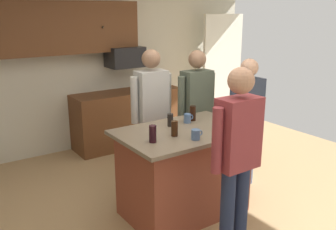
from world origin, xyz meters
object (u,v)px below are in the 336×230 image
at_px(glass_stout_tall, 193,113).
at_px(kitchen_island, 184,171).
at_px(mug_blue_stoneware, 188,118).
at_px(glass_dark_ale, 216,122).
at_px(person_guest_by_door, 247,115).
at_px(glass_short_whisky, 175,129).
at_px(person_elder_center, 152,108).
at_px(tumbler_amber, 170,120).
at_px(person_guest_right, 196,106).
at_px(person_guest_left, 237,150).
at_px(glass_pilsner, 153,134).
at_px(mug_ceramic_white, 196,134).
at_px(microwave_over_range, 125,57).

bearing_deg(glass_stout_tall, kitchen_island, -141.95).
xyz_separation_m(mug_blue_stoneware, glass_dark_ale, (0.10, -0.36, 0.03)).
bearing_deg(person_guest_by_door, glass_short_whisky, 3.60).
xyz_separation_m(person_elder_center, glass_dark_ale, (0.19, -0.98, 0.03)).
xyz_separation_m(kitchen_island, tumbler_amber, (-0.04, 0.19, 0.54)).
height_order(person_guest_right, person_guest_left, person_guest_left).
relative_size(glass_pilsner, glass_dark_ale, 1.09).
bearing_deg(mug_ceramic_white, glass_dark_ale, 19.51).
bearing_deg(kitchen_island, person_guest_right, 43.42).
xyz_separation_m(glass_short_whisky, glass_stout_tall, (0.49, 0.33, 0.01)).
distance_m(person_elder_center, mug_ceramic_white, 1.13).
bearing_deg(glass_short_whisky, glass_dark_ale, -7.95).
relative_size(glass_stout_tall, glass_dark_ale, 1.11).
xyz_separation_m(kitchen_island, glass_stout_tall, (0.29, 0.23, 0.56)).
distance_m(microwave_over_range, person_guest_left, 3.22).
bearing_deg(mug_ceramic_white, glass_stout_tall, 54.58).
height_order(glass_short_whisky, glass_dark_ale, glass_short_whisky).
bearing_deg(person_guest_by_door, person_guest_left, 34.83).
bearing_deg(tumbler_amber, person_guest_right, 31.68).
bearing_deg(tumbler_amber, glass_stout_tall, 6.05).
height_order(mug_ceramic_white, glass_stout_tall, glass_stout_tall).
bearing_deg(glass_pilsner, person_guest_right, 33.76).
distance_m(person_guest_right, mug_ceramic_white, 1.19).
relative_size(mug_blue_stoneware, mug_ceramic_white, 0.94).
bearing_deg(kitchen_island, person_guest_left, -92.43).
bearing_deg(mug_blue_stoneware, kitchen_island, -134.73).
height_order(microwave_over_range, tumbler_amber, microwave_over_range).
relative_size(glass_short_whisky, tumbler_amber, 1.11).
xyz_separation_m(microwave_over_range, person_guest_by_door, (0.48, -2.22, -0.52)).
relative_size(microwave_over_range, person_guest_right, 0.33).
height_order(kitchen_island, person_guest_left, person_guest_left).
height_order(person_guest_left, glass_pilsner, person_guest_left).
xyz_separation_m(microwave_over_range, glass_short_whisky, (-0.75, -2.42, -0.42)).
relative_size(glass_short_whisky, mug_ceramic_white, 1.20).
distance_m(person_guest_right, tumbler_amber, 0.83).
xyz_separation_m(tumbler_amber, glass_pilsner, (-0.43, -0.32, 0.01)).
bearing_deg(person_guest_by_door, microwave_over_range, -83.62).
bearing_deg(person_elder_center, person_guest_right, 79.40).
bearing_deg(person_guest_right, microwave_over_range, -129.73).
distance_m(person_guest_right, glass_short_whisky, 1.13).
relative_size(person_guest_left, person_guest_by_door, 1.06).
bearing_deg(person_guest_left, person_guest_by_door, -46.87).
distance_m(tumbler_amber, glass_pilsner, 0.54).
bearing_deg(mug_ceramic_white, glass_pilsner, 156.27).
height_order(person_guest_right, glass_short_whisky, person_guest_right).
relative_size(person_guest_left, mug_ceramic_white, 13.29).
xyz_separation_m(person_elder_center, person_guest_left, (-0.14, -1.63, -0.00)).
height_order(glass_short_whisky, glass_pilsner, glass_pilsner).
bearing_deg(glass_pilsner, kitchen_island, 15.43).
xyz_separation_m(mug_blue_stoneware, glass_pilsner, (-0.66, -0.32, 0.03)).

